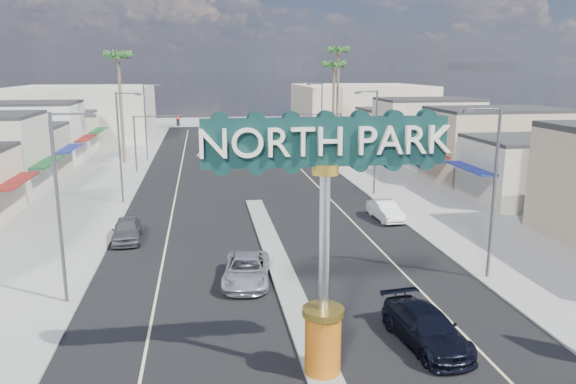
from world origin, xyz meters
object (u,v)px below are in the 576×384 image
object	(u,v)px
palm_right_far	(338,56)
gateway_sign	(325,217)
palm_left_far	(118,62)
streetlight_r_near	(492,185)
palm_right_mid	(334,69)
traffic_signal_right	(324,129)
car_parked_right	(385,211)
streetlight_l_near	(61,199)
streetlight_r_far	(320,116)
suv_left	(246,270)
traffic_signal_left	(152,132)
suv_right	(426,328)
streetlight_r_mid	(374,137)
streetlight_l_far	(147,118)
streetlight_l_mid	(121,142)
car_parked_left	(127,230)

from	to	relation	value
palm_right_far	gateway_sign	bearing A→B (deg)	-104.03
palm_left_far	streetlight_r_near	bearing A→B (deg)	-59.64
palm_right_mid	palm_right_far	world-z (taller)	palm_right_far
traffic_signal_right	car_parked_right	bearing A→B (deg)	-90.48
streetlight_l_near	gateway_sign	bearing A→B (deg)	-37.55
car_parked_right	streetlight_r_far	bearing A→B (deg)	83.37
palm_right_far	car_parked_right	distance (m)	42.06
streetlight_r_far	traffic_signal_right	bearing A→B (deg)	-98.86
traffic_signal_right	streetlight_r_far	bearing A→B (deg)	81.14
palm_right_mid	suv_left	world-z (taller)	palm_right_mid
traffic_signal_left	suv_right	bearing A→B (deg)	-71.18
traffic_signal_right	streetlight_r_near	xyz separation A→B (m)	(1.25, -33.99, 0.79)
gateway_sign	streetlight_l_near	distance (m)	13.19
traffic_signal_left	streetlight_r_mid	distance (m)	24.11
streetlight_r_near	palm_right_far	distance (m)	52.71
traffic_signal_right	palm_right_far	distance (m)	20.59
streetlight_l_far	palm_right_mid	world-z (taller)	palm_right_mid
traffic_signal_left	suv_left	size ratio (longest dim) A/B	1.20
streetlight_l_far	streetlight_r_far	bearing A→B (deg)	0.00
streetlight_l_mid	palm_right_far	distance (m)	41.53
traffic_signal_right	suv_right	world-z (taller)	traffic_signal_right
traffic_signal_left	palm_left_far	world-z (taller)	palm_left_far
streetlight_l_near	streetlight_l_far	bearing A→B (deg)	90.00
palm_left_far	car_parked_left	world-z (taller)	palm_left_far
suv_right	car_parked_right	distance (m)	18.97
traffic_signal_right	suv_right	xyz separation A→B (m)	(-4.61, -40.39, -3.54)
streetlight_l_mid	suv_left	world-z (taller)	streetlight_l_mid
palm_left_far	car_parked_right	xyz separation A→B (m)	(22.00, -27.95, -10.81)
streetlight_l_mid	palm_right_far	bearing A→B (deg)	51.52
streetlight_r_near	car_parked_right	xyz separation A→B (m)	(-1.43, 12.05, -4.38)
streetlight_l_near	streetlight_r_far	xyz separation A→B (m)	(20.87, 42.00, 0.00)
streetlight_l_near	suv_left	world-z (taller)	streetlight_l_near
traffic_signal_left	car_parked_right	size ratio (longest dim) A/B	1.44
streetlight_r_far	palm_right_far	world-z (taller)	palm_right_far
traffic_signal_right	car_parked_left	size ratio (longest dim) A/B	1.39
palm_left_far	suv_right	world-z (taller)	palm_left_far
suv_left	streetlight_r_mid	bearing A→B (deg)	63.86
streetlight_r_mid	car_parked_left	xyz separation A→B (m)	(-19.43, -10.35, -4.33)
traffic_signal_right	streetlight_l_near	world-z (taller)	streetlight_l_near
streetlight_l_mid	suv_right	world-z (taller)	streetlight_l_mid
streetlight_l_far	car_parked_right	size ratio (longest dim) A/B	2.15
streetlight_r_far	palm_left_far	bearing A→B (deg)	-175.12
traffic_signal_right	streetlight_r_near	size ratio (longest dim) A/B	0.67
streetlight_l_mid	traffic_signal_left	bearing A→B (deg)	84.90
traffic_signal_left	streetlight_l_far	size ratio (longest dim) A/B	0.67
gateway_sign	traffic_signal_right	distance (m)	43.04
suv_right	streetlight_l_mid	bearing A→B (deg)	112.25
palm_right_far	streetlight_r_far	bearing A→B (deg)	-114.55
suv_left	car_parked_left	distance (m)	10.87
streetlight_l_near	streetlight_r_near	xyz separation A→B (m)	(20.87, 0.00, 0.00)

